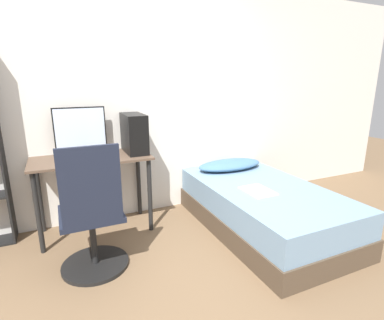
{
  "coord_description": "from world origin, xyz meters",
  "views": [
    {
      "loc": [
        -0.6,
        -1.62,
        1.48
      ],
      "look_at": [
        0.52,
        0.83,
        0.75
      ],
      "focal_mm": 28.0,
      "sensor_mm": 36.0,
      "label": 1
    }
  ],
  "objects_px": {
    "bed": "(263,208)",
    "monitor": "(80,130)",
    "office_chair": "(93,224)",
    "pc_tower": "(134,133)",
    "keyboard": "(88,159)"
  },
  "relations": [
    {
      "from": "keyboard",
      "to": "pc_tower",
      "type": "distance_m",
      "value": 0.53
    },
    {
      "from": "office_chair",
      "to": "monitor",
      "type": "height_order",
      "value": "monitor"
    },
    {
      "from": "bed",
      "to": "pc_tower",
      "type": "xyz_separation_m",
      "value": [
        -1.12,
        0.69,
        0.74
      ]
    },
    {
      "from": "bed",
      "to": "pc_tower",
      "type": "distance_m",
      "value": 1.5
    },
    {
      "from": "bed",
      "to": "monitor",
      "type": "xyz_separation_m",
      "value": [
        -1.61,
        0.81,
        0.79
      ]
    },
    {
      "from": "office_chair",
      "to": "pc_tower",
      "type": "xyz_separation_m",
      "value": [
        0.53,
        0.72,
        0.55
      ]
    },
    {
      "from": "monitor",
      "to": "office_chair",
      "type": "bearing_deg",
      "value": -92.59
    },
    {
      "from": "monitor",
      "to": "keyboard",
      "type": "relative_size",
      "value": 1.12
    },
    {
      "from": "keyboard",
      "to": "office_chair",
      "type": "bearing_deg",
      "value": -95.6
    },
    {
      "from": "office_chair",
      "to": "bed",
      "type": "distance_m",
      "value": 1.66
    },
    {
      "from": "keyboard",
      "to": "monitor",
      "type": "bearing_deg",
      "value": 93.92
    },
    {
      "from": "bed",
      "to": "keyboard",
      "type": "bearing_deg",
      "value": 161.12
    },
    {
      "from": "office_chair",
      "to": "monitor",
      "type": "distance_m",
      "value": 1.04
    },
    {
      "from": "monitor",
      "to": "pc_tower",
      "type": "height_order",
      "value": "monitor"
    },
    {
      "from": "monitor",
      "to": "pc_tower",
      "type": "bearing_deg",
      "value": -14.26
    }
  ]
}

